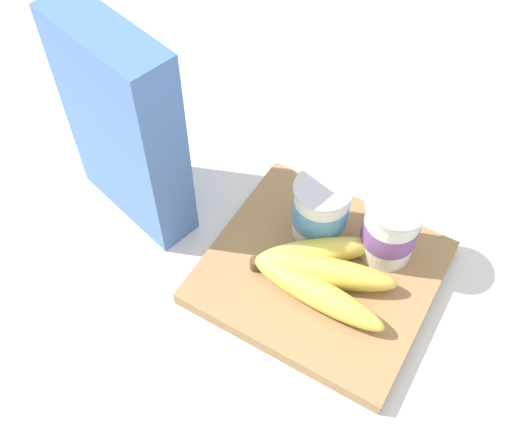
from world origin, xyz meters
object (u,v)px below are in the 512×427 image
Objects in this scene: cutting_board at (320,272)px; banana_bunch at (320,273)px; yogurt_cup_front at (321,209)px; yogurt_cup_back at (390,229)px; cereal_box at (124,128)px.

banana_bunch is at bearing -71.82° from cutting_board.
yogurt_cup_front reaches higher than banana_bunch.
yogurt_cup_back reaches higher than banana_bunch.
cereal_box is 3.11× the size of yogurt_cup_back.
yogurt_cup_front is 0.92× the size of yogurt_cup_back.
banana_bunch is at bearing -62.35° from yogurt_cup_front.
cutting_board is 0.11m from yogurt_cup_back.
cutting_board is at bearing -59.24° from yogurt_cup_front.
yogurt_cup_front is (-0.03, 0.05, 0.05)m from cutting_board.
cutting_board is 2.97× the size of yogurt_cup_back.
cereal_box is (-0.28, -0.02, 0.14)m from cutting_board.
yogurt_cup_back is 0.10m from banana_bunch.
yogurt_cup_front reaches higher than cutting_board.
cutting_board is 0.04m from banana_bunch.
cereal_box is 0.30m from banana_bunch.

